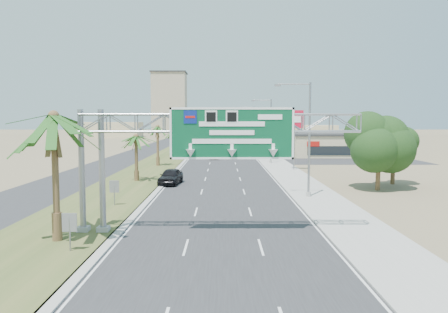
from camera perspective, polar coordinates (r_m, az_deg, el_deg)
ground at (r=17.14m, az=-0.02°, el=-18.47°), size 600.00×600.00×0.00m
road at (r=125.93m, az=-0.21°, el=1.69°), size 12.00×300.00×0.02m
sidewalk_right at (r=126.22m, az=3.66°, el=1.71°), size 4.00×300.00×0.10m
median_grass at (r=126.32m, az=-4.75°, el=1.71°), size 7.00×300.00×0.12m
opposing_road at (r=127.07m, az=-7.90°, el=1.68°), size 8.00×300.00×0.02m
sign_gantry at (r=25.71m, az=-2.48°, el=3.19°), size 16.75×1.24×7.50m
palm_near at (r=25.45m, az=-21.37°, el=4.82°), size 5.70×5.70×8.35m
palm_row_b at (r=48.71m, az=-11.42°, el=2.48°), size 3.99×3.99×5.95m
palm_row_c at (r=64.46m, az=-8.68°, el=3.73°), size 3.99×3.99×6.75m
palm_row_d at (r=82.33m, az=-6.83°, el=3.10°), size 3.99×3.99×5.45m
palm_row_e at (r=101.21m, az=-5.60°, el=3.80°), size 3.99×3.99×6.15m
palm_row_f at (r=126.12m, az=-4.54°, el=3.82°), size 3.99×3.99×5.75m
streetlight_near at (r=38.52m, az=10.78°, el=1.60°), size 3.27×0.44×10.00m
streetlight_mid at (r=68.18m, az=5.97°, el=3.00°), size 3.27×0.44×10.00m
streetlight_far at (r=104.03m, az=3.83°, el=3.62°), size 3.27×0.44×10.00m
signal_mast at (r=87.90m, az=3.18°, el=3.51°), size 10.28×0.71×8.00m
store_building at (r=84.81m, az=14.85°, el=1.39°), size 18.00×10.00×4.00m
oak_near at (r=44.44m, az=19.58°, el=1.61°), size 4.50×4.50×6.80m
oak_far at (r=49.27m, az=21.27°, el=1.01°), size 3.50×3.50×5.60m
median_signback_a at (r=23.69m, az=-19.52°, el=-8.47°), size 0.75×0.08×2.08m
median_signback_b at (r=35.19m, az=-14.15°, el=-4.06°), size 0.75×0.08×2.08m
tower_distant at (r=267.88m, az=-7.13°, el=7.03°), size 20.00×16.00×35.00m
building_distant_left at (r=181.45m, az=-14.60°, el=3.43°), size 24.00×14.00×6.00m
building_distant_right at (r=158.68m, az=10.70°, el=3.14°), size 20.00×12.00×5.00m
car_left_lane at (r=46.40m, az=-6.97°, el=-2.61°), size 2.54×5.11×1.67m
car_mid_lane at (r=75.97m, az=-1.32°, el=0.19°), size 1.50×4.29×1.41m
car_right_lane at (r=93.78m, az=1.25°, el=1.09°), size 2.56×5.41×1.49m
car_far at (r=105.01m, az=-1.02°, el=1.45°), size 2.27×4.91×1.39m
pole_sign_red_near at (r=59.48m, az=9.17°, el=4.41°), size 2.42×0.55×8.29m
pole_sign_blue at (r=85.97m, az=8.37°, el=4.06°), size 1.98×0.96×7.79m
pole_sign_red_far at (r=87.23m, az=6.88°, el=4.79°), size 2.15×1.11×8.65m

